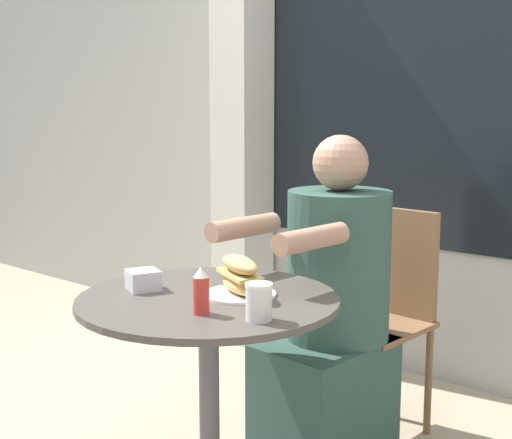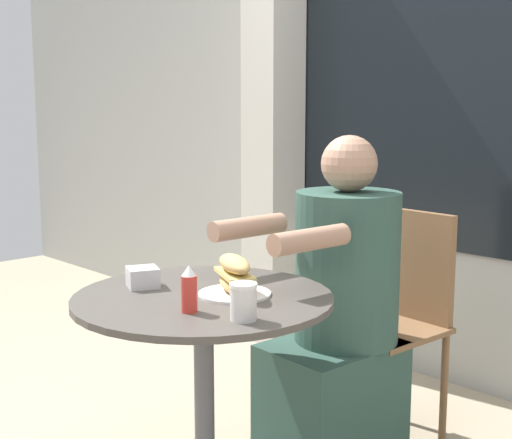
% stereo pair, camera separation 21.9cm
% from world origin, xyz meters
% --- Properties ---
extents(storefront_wall, '(8.00, 0.09, 2.80)m').
position_xyz_m(storefront_wall, '(-0.01, 1.57, 1.40)').
color(storefront_wall, '#9E9E99').
rests_on(storefront_wall, ground_plane).
extents(lattice_pillar, '(0.24, 0.24, 2.40)m').
position_xyz_m(lattice_pillar, '(-1.09, 1.39, 1.20)').
color(lattice_pillar, beige).
rests_on(lattice_pillar, ground_plane).
extents(cafe_table, '(0.76, 0.76, 0.72)m').
position_xyz_m(cafe_table, '(0.00, 0.00, 0.53)').
color(cafe_table, '#47423D').
rests_on(cafe_table, ground_plane).
extents(diner_chair, '(0.40, 0.40, 0.87)m').
position_xyz_m(diner_chair, '(0.05, 0.92, 0.52)').
color(diner_chair, brown).
rests_on(diner_chair, ground_plane).
extents(seated_diner, '(0.39, 0.66, 1.17)m').
position_xyz_m(seated_diner, '(0.04, 0.57, 0.50)').
color(seated_diner, '#2D4C42').
rests_on(seated_diner, ground_plane).
extents(sandwich_on_plate, '(0.21, 0.21, 0.12)m').
position_xyz_m(sandwich_on_plate, '(0.06, 0.07, 0.77)').
color(sandwich_on_plate, white).
rests_on(sandwich_on_plate, cafe_table).
extents(drink_cup, '(0.07, 0.07, 0.10)m').
position_xyz_m(drink_cup, '(0.26, -0.08, 0.77)').
color(drink_cup, silver).
rests_on(drink_cup, cafe_table).
extents(napkin_box, '(0.12, 0.12, 0.06)m').
position_xyz_m(napkin_box, '(-0.20, -0.07, 0.75)').
color(napkin_box, silver).
rests_on(napkin_box, cafe_table).
extents(condiment_bottle, '(0.04, 0.04, 0.13)m').
position_xyz_m(condiment_bottle, '(0.11, -0.14, 0.78)').
color(condiment_bottle, red).
rests_on(condiment_bottle, cafe_table).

